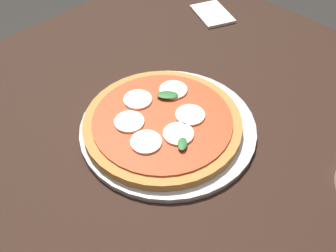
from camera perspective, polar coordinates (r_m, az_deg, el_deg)
The scene contains 4 objects.
dining_table at distance 0.91m, azimuth 1.97°, elevation -4.88°, with size 1.18×1.18×0.73m.
serving_tray at distance 0.84m, azimuth 0.00°, elevation -0.19°, with size 0.37×0.37×0.01m, color silver.
pizza at distance 0.82m, azimuth -0.82°, elevation 0.50°, with size 0.33×0.33×0.03m.
napkin at distance 1.22m, azimuth 6.43°, elevation 15.82°, with size 0.13×0.09×0.01m, color white.
Camera 1 is at (-0.38, 0.43, 1.34)m, focal length 42.16 mm.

